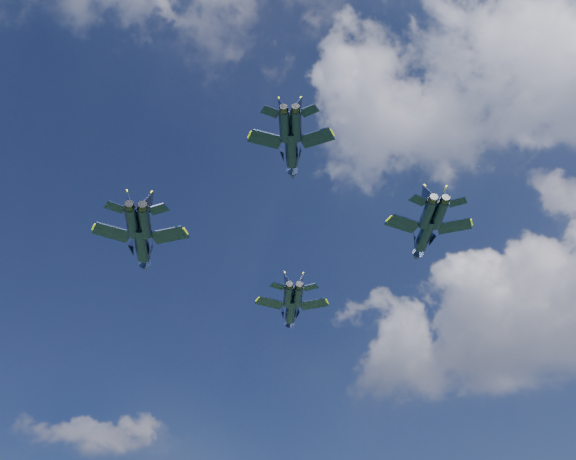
# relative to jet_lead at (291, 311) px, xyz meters

# --- Properties ---
(jet_lead) EXTENTS (12.41, 14.75, 3.73)m
(jet_lead) POSITION_rel_jet_lead_xyz_m (0.00, 0.00, 0.00)
(jet_lead) COLOR black
(jet_left) EXTENTS (14.12, 16.48, 4.20)m
(jet_left) POSITION_rel_jet_lead_xyz_m (-7.35, -28.22, -0.46)
(jet_left) COLOR black
(jet_right) EXTENTS (13.43, 15.72, 4.00)m
(jet_right) POSITION_rel_jet_lead_xyz_m (26.27, -3.98, 2.72)
(jet_right) COLOR black
(jet_slot) EXTENTS (10.04, 13.32, 3.26)m
(jet_slot) POSITION_rel_jet_lead_xyz_m (21.13, -32.65, 0.16)
(jet_slot) COLOR black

